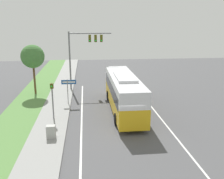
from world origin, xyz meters
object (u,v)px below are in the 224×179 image
signal_gantry (83,48)px  street_sign (68,86)px  pedestrian_signal (52,96)px  bus (123,91)px  utility_cabinet (51,132)px

signal_gantry → street_sign: 7.02m
pedestrian_signal → bus: bearing=16.0°
pedestrian_signal → utility_cabinet: (0.26, -3.86, -1.68)m
utility_cabinet → pedestrian_signal: bearing=93.8°
bus → pedestrian_signal: (-6.60, -1.90, 0.27)m
pedestrian_signal → street_sign: size_ratio=1.24×
street_sign → utility_cabinet: bearing=-95.9°
street_sign → bus: bearing=-24.5°
utility_cabinet → signal_gantry: bearing=80.1°
bus → signal_gantry: bearing=114.6°
pedestrian_signal → street_sign: 4.54m
utility_cabinet → street_sign: bearing=84.1°
bus → utility_cabinet: bearing=-137.8°
signal_gantry → utility_cabinet: (-2.48, -14.18, -4.77)m
bus → signal_gantry: size_ratio=1.59×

